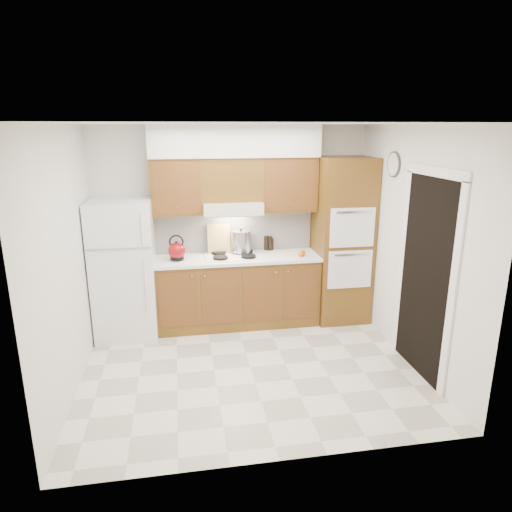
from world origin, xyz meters
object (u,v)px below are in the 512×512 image
(kettle, at_px, (177,251))
(stock_pot, at_px, (241,241))
(fridge, at_px, (124,269))
(oven_cabinet, at_px, (342,241))

(kettle, relative_size, stock_pot, 0.79)
(fridge, relative_size, oven_cabinet, 0.78)
(fridge, relative_size, kettle, 7.89)
(fridge, bearing_deg, stock_pot, 7.30)
(fridge, height_order, stock_pot, fridge)
(oven_cabinet, bearing_deg, stock_pot, 173.37)
(fridge, height_order, oven_cabinet, oven_cabinet)
(kettle, height_order, stock_pot, stock_pot)
(oven_cabinet, height_order, stock_pot, oven_cabinet)
(oven_cabinet, relative_size, kettle, 10.09)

